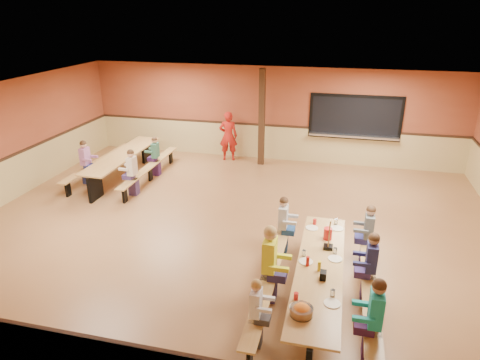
# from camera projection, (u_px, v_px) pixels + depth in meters

# --- Properties ---
(ground) EXTENTS (12.00, 12.00, 0.00)m
(ground) POSITION_uv_depth(u_px,v_px,m) (233.00, 228.00, 9.75)
(ground) COLOR brown
(ground) RESTS_ON ground
(room_envelope) EXTENTS (12.04, 10.04, 3.02)m
(room_envelope) POSITION_uv_depth(u_px,v_px,m) (232.00, 201.00, 9.49)
(room_envelope) COLOR brown
(room_envelope) RESTS_ON ground
(kitchen_pass_through) EXTENTS (2.78, 0.28, 1.38)m
(kitchen_pass_through) POSITION_uv_depth(u_px,v_px,m) (355.00, 119.00, 13.09)
(kitchen_pass_through) COLOR black
(kitchen_pass_through) RESTS_ON ground
(structural_post) EXTENTS (0.18, 0.18, 3.00)m
(structural_post) POSITION_uv_depth(u_px,v_px,m) (262.00, 118.00, 13.19)
(structural_post) COLOR black
(structural_post) RESTS_ON ground
(cafeteria_table_main) EXTENTS (1.91, 3.70, 0.74)m
(cafeteria_table_main) POSITION_uv_depth(u_px,v_px,m) (319.00, 278.00, 7.05)
(cafeteria_table_main) COLOR #AE8145
(cafeteria_table_main) RESTS_ON ground
(cafeteria_table_second) EXTENTS (1.91, 3.70, 0.74)m
(cafeteria_table_second) POSITION_uv_depth(u_px,v_px,m) (123.00, 161.00, 12.42)
(cafeteria_table_second) COLOR #AE8145
(cafeteria_table_second) RESTS_ON ground
(seated_child_white_left) EXTENTS (0.33, 0.27, 1.12)m
(seated_child_white_left) POSITION_uv_depth(u_px,v_px,m) (256.00, 314.00, 6.18)
(seated_child_white_left) COLOR white
(seated_child_white_left) RESTS_ON ground
(seated_adult_yellow) EXTENTS (0.45, 0.37, 1.38)m
(seated_adult_yellow) POSITION_uv_depth(u_px,v_px,m) (269.00, 264.00, 7.13)
(seated_adult_yellow) COLOR yellow
(seated_adult_yellow) RESTS_ON ground
(seated_child_grey_left) EXTENTS (0.37, 0.30, 1.21)m
(seated_child_grey_left) POSITION_uv_depth(u_px,v_px,m) (283.00, 225.00, 8.59)
(seated_child_grey_left) COLOR #B7B7B7
(seated_child_grey_left) RESTS_ON ground
(seated_child_teal_right) EXTENTS (0.41, 0.33, 1.29)m
(seated_child_teal_right) POSITION_uv_depth(u_px,v_px,m) (374.00, 320.00, 5.93)
(seated_child_teal_right) COLOR #1EAAA9
(seated_child_teal_right) RESTS_ON ground
(seated_child_navy_right) EXTENTS (0.39, 0.32, 1.25)m
(seated_child_navy_right) POSITION_uv_depth(u_px,v_px,m) (370.00, 267.00, 7.18)
(seated_child_navy_right) COLOR navy
(seated_child_navy_right) RESTS_ON ground
(seated_child_char_right) EXTENTS (0.37, 0.30, 1.21)m
(seated_child_char_right) POSITION_uv_depth(u_px,v_px,m) (368.00, 235.00, 8.22)
(seated_child_char_right) COLOR #545B5F
(seated_child_char_right) RESTS_ON ground
(seated_child_purple_sec) EXTENTS (0.38, 0.31, 1.24)m
(seated_child_purple_sec) POSITION_uv_depth(u_px,v_px,m) (86.00, 163.00, 12.02)
(seated_child_purple_sec) COLOR #A06193
(seated_child_purple_sec) RESTS_ON ground
(seated_child_green_sec) EXTENTS (0.35, 0.28, 1.16)m
(seated_child_green_sec) POSITION_uv_depth(u_px,v_px,m) (156.00, 156.00, 12.62)
(seated_child_green_sec) COLOR #36715C
(seated_child_green_sec) RESTS_ON ground
(seated_child_tan_sec) EXTENTS (0.39, 0.32, 1.24)m
(seated_child_tan_sec) POSITION_uv_depth(u_px,v_px,m) (132.00, 173.00, 11.28)
(seated_child_tan_sec) COLOR beige
(seated_child_tan_sec) RESTS_ON ground
(standing_woman) EXTENTS (0.65, 0.49, 1.61)m
(standing_woman) POSITION_uv_depth(u_px,v_px,m) (228.00, 136.00, 13.83)
(standing_woman) COLOR #A41912
(standing_woman) RESTS_ON ground
(punch_pitcher) EXTENTS (0.16, 0.16, 0.22)m
(punch_pitcher) POSITION_uv_depth(u_px,v_px,m) (328.00, 234.00, 7.78)
(punch_pitcher) COLOR red
(punch_pitcher) RESTS_ON cafeteria_table_main
(chip_bowl) EXTENTS (0.32, 0.32, 0.15)m
(chip_bowl) POSITION_uv_depth(u_px,v_px,m) (302.00, 310.00, 5.86)
(chip_bowl) COLOR orange
(chip_bowl) RESTS_ON cafeteria_table_main
(napkin_dispenser) EXTENTS (0.10, 0.14, 0.13)m
(napkin_dispenser) POSITION_uv_depth(u_px,v_px,m) (323.00, 275.00, 6.65)
(napkin_dispenser) COLOR black
(napkin_dispenser) RESTS_ON cafeteria_table_main
(condiment_mustard) EXTENTS (0.06, 0.06, 0.17)m
(condiment_mustard) POSITION_uv_depth(u_px,v_px,m) (319.00, 266.00, 6.85)
(condiment_mustard) COLOR yellow
(condiment_mustard) RESTS_ON cafeteria_table_main
(condiment_ketchup) EXTENTS (0.06, 0.06, 0.17)m
(condiment_ketchup) POSITION_uv_depth(u_px,v_px,m) (308.00, 261.00, 6.98)
(condiment_ketchup) COLOR #B2140F
(condiment_ketchup) RESTS_ON cafeteria_table_main
(table_paddle) EXTENTS (0.16, 0.16, 0.56)m
(table_paddle) POSITION_uv_depth(u_px,v_px,m) (329.00, 242.00, 7.46)
(table_paddle) COLOR black
(table_paddle) RESTS_ON cafeteria_table_main
(place_settings) EXTENTS (0.65, 3.30, 0.11)m
(place_settings) POSITION_uv_depth(u_px,v_px,m) (320.00, 264.00, 6.95)
(place_settings) COLOR beige
(place_settings) RESTS_ON cafeteria_table_main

